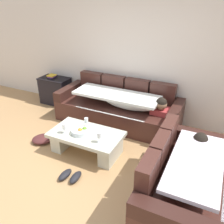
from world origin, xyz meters
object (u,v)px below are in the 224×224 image
Objects in this scene: couch_along_wall at (120,109)px; side_cabinet at (56,91)px; couch_near_window at (185,181)px; book_stack_on_cabinet at (52,76)px; pair_of_shoes at (70,176)px; wine_glass_near_right at (99,136)px; wine_glass_far_back at (86,121)px; crumpled_garment at (43,139)px; fruit_bowl at (80,131)px; wine_glass_near_left at (64,127)px; coffee_table at (86,140)px.

couch_along_wall reaches higher than side_cabinet.
couch_near_window is 3.90m from book_stack_on_cabinet.
pair_of_shoes is (0.03, -1.85, -0.28)m from couch_along_wall.
book_stack_on_cabinet reaches higher than wine_glass_near_right.
crumpled_garment is at bearing -160.40° from wine_glass_far_back.
fruit_bowl is 0.27m from wine_glass_near_left.
wine_glass_near_right is at bearing -79.91° from couch_along_wall.
pair_of_shoes is at bearing -30.08° from crumpled_garment.
fruit_bowl is at bearing -41.34° from side_cabinet.
side_cabinet is (-2.05, 1.54, -0.17)m from wine_glass_near_right.
couch_along_wall is at bearing 45.97° from couch_near_window.
wine_glass_near_left is (-0.32, -0.15, 0.26)m from coffee_table.
side_cabinet is (-1.82, 0.22, -0.01)m from couch_along_wall.
couch_along_wall is 1.02m from wine_glass_far_back.
fruit_bowl is at bearing -97.93° from couch_along_wall.
couch_along_wall is at bearing 85.48° from coffee_table.
crumpled_garment is (-0.57, 0.06, -0.44)m from wine_glass_near_left.
coffee_table is 3.97× the size of pair_of_shoes.
wine_glass_near_left is 0.40m from wine_glass_far_back.
fruit_bowl is at bearing -146.79° from coffee_table.
coffee_table is 1.67× the size of side_cabinet.
wine_glass_near_left is at bearing -47.75° from side_cabinet.
pair_of_shoes is (0.22, -0.86, -0.45)m from wine_glass_far_back.
couch_along_wall is 2.10× the size of coffee_table.
couch_near_window is at bearing -9.98° from fruit_bowl.
wine_glass_near_right is 0.73m from pair_of_shoes.
couch_near_window reaches higher than coffee_table.
couch_near_window is at bearing 11.33° from pair_of_shoes.
fruit_bowl is 0.70× the size of crumpled_garment.
wine_glass_far_back is 0.23× the size of side_cabinet.
crumpled_garment is at bearing 149.92° from pair_of_shoes.
wine_glass_near_left is (-0.24, -0.10, 0.08)m from fruit_bowl.
crumpled_garment is (-0.81, -0.04, -0.36)m from fruit_bowl.
coffee_table is at bearing 157.41° from wine_glass_near_right.
side_cabinet is 2.38× the size of pair_of_shoes.
wine_glass_far_back is at bearing 72.99° from couch_near_window.
pair_of_shoes is 1.16m from crumpled_garment.
crumpled_garment is at bearing 177.96° from wine_glass_near_right.
book_stack_on_cabinet reaches higher than coffee_table.
wine_glass_near_left is (-0.41, -1.33, 0.17)m from couch_along_wall.
book_stack_on_cabinet reaches higher than wine_glass_near_left.
wine_glass_near_left is (-2.00, 0.21, 0.16)m from couch_near_window.
book_stack_on_cabinet is at bearing 63.11° from couch_near_window.
side_cabinet is (-1.73, 1.40, 0.08)m from coffee_table.
coffee_table is at bearing 33.21° from fruit_bowl.
coffee_table is 0.91m from crumpled_garment.
couch_near_window is at bearing -9.42° from wine_glass_near_right.
side_cabinet is at bearing 140.98° from coffee_table.
wine_glass_near_right is 2.57m from side_cabinet.
couch_near_window reaches higher than crumpled_garment.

